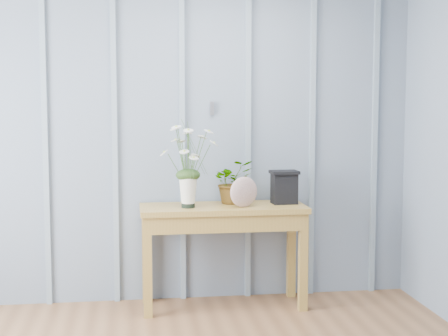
{
  "coord_description": "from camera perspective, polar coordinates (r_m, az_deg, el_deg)",
  "views": [
    {
      "loc": [
        -0.16,
        -2.88,
        1.54
      ],
      "look_at": [
        0.52,
        1.94,
        1.03
      ],
      "focal_mm": 55.0,
      "sensor_mm": 36.0,
      "label": 1
    }
  ],
  "objects": [
    {
      "name": "daisy_vase",
      "position": [
        4.85,
        -3.02,
        1.12
      ],
      "size": [
        0.43,
        0.33,
        0.61
      ],
      "color": "black",
      "rests_on": "sideboard"
    },
    {
      "name": "room_shell",
      "position": [
        3.82,
        -5.78,
        12.67
      ],
      "size": [
        4.0,
        4.5,
        2.5
      ],
      "color": "gray",
      "rests_on": "ground"
    },
    {
      "name": "sideboard",
      "position": [
        5.0,
        -0.08,
        -4.44
      ],
      "size": [
        1.2,
        0.45,
        0.75
      ],
      "color": "olive",
      "rests_on": "ground"
    },
    {
      "name": "carved_box",
      "position": [
        5.08,
        5.02,
        -1.57
      ],
      "size": [
        0.21,
        0.17,
        0.24
      ],
      "color": "black",
      "rests_on": "sideboard"
    },
    {
      "name": "felt_disc_vessel",
      "position": [
        4.89,
        1.65,
        -2.0
      ],
      "size": [
        0.23,
        0.13,
        0.22
      ],
      "primitive_type": "ellipsoid",
      "rotation": [
        0.0,
        0.0,
        0.35
      ],
      "color": "#854953",
      "rests_on": "sideboard"
    },
    {
      "name": "spider_plant",
      "position": [
        5.07,
        0.68,
        -1.13
      ],
      "size": [
        0.35,
        0.32,
        0.32
      ],
      "primitive_type": "imported",
      "rotation": [
        0.0,
        0.0,
        0.27
      ],
      "color": "#203B16",
      "rests_on": "sideboard"
    }
  ]
}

